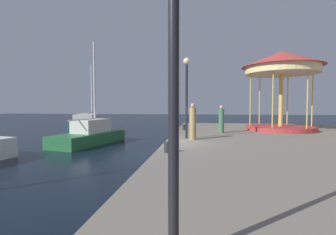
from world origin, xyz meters
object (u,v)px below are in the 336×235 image
object	(u,v)px
sailboat_green	(90,135)
person_far_corner	(221,120)
carousel	(281,71)
bollard_center	(167,147)
sailboat_teal	(90,126)
lamp_post_mid_promenade	(187,83)
bollard_south	(184,127)
person_near_carousel	(193,123)

from	to	relation	value
sailboat_green	person_far_corner	world-z (taller)	sailboat_green
carousel	bollard_center	world-z (taller)	carousel
person_far_corner	sailboat_teal	bearing A→B (deg)	155.46
sailboat_green	carousel	distance (m)	13.83
lamp_post_mid_promenade	bollard_south	bearing A→B (deg)	95.59
sailboat_green	person_near_carousel	size ratio (longest dim) A/B	3.67
sailboat_teal	bollard_center	xyz separation A→B (m)	(8.72, -12.23, 0.30)
lamp_post_mid_promenade	bollard_center	distance (m)	4.93
sailboat_green	bollard_center	size ratio (longest dim) A/B	17.06
bollard_center	person_near_carousel	size ratio (longest dim) A/B	0.21
person_far_corner	person_near_carousel	distance (m)	3.85
sailboat_teal	person_far_corner	distance (m)	12.42
sailboat_green	sailboat_teal	world-z (taller)	sailboat_green
carousel	person_near_carousel	bearing A→B (deg)	-136.78
sailboat_green	sailboat_teal	distance (m)	6.37
sailboat_teal	person_far_corner	xyz separation A→B (m)	(11.26, -5.14, 0.92)
bollard_south	person_far_corner	world-z (taller)	person_far_corner
sailboat_teal	bollard_south	size ratio (longest dim) A/B	16.83
bollard_center	person_far_corner	world-z (taller)	person_far_corner
lamp_post_mid_promenade	bollard_south	size ratio (longest dim) A/B	10.60
sailboat_teal	bollard_south	xyz separation A→B (m)	(8.77, -3.69, 0.30)
carousel	bollard_south	bearing A→B (deg)	-174.00
carousel	person_near_carousel	size ratio (longest dim) A/B	2.96
lamp_post_mid_promenade	bollard_south	world-z (taller)	lamp_post_mid_promenade
lamp_post_mid_promenade	person_near_carousel	bearing A→B (deg)	-51.85
carousel	person_far_corner	size ratio (longest dim) A/B	3.15
bollard_center	person_near_carousel	xyz separation A→B (m)	(0.83, 3.65, 0.67)
bollard_south	person_near_carousel	size ratio (longest dim) A/B	0.21
sailboat_teal	carousel	bearing A→B (deg)	-10.87
sailboat_green	sailboat_teal	size ratio (longest dim) A/B	1.01
sailboat_teal	bollard_south	distance (m)	9.52
sailboat_teal	lamp_post_mid_promenade	world-z (taller)	sailboat_teal
carousel	lamp_post_mid_promenade	size ratio (longest dim) A/B	1.30
person_near_carousel	bollard_center	bearing A→B (deg)	-102.87
bollard_south	person_near_carousel	bearing A→B (deg)	-80.94
sailboat_teal	bollard_center	world-z (taller)	sailboat_teal
bollard_center	bollard_south	bearing A→B (deg)	89.65
carousel	lamp_post_mid_promenade	world-z (taller)	carousel
bollard_south	person_far_corner	bearing A→B (deg)	-30.23
sailboat_green	bollard_center	bearing A→B (deg)	-46.93
bollard_center	person_far_corner	distance (m)	7.56
bollard_south	bollard_center	world-z (taller)	same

